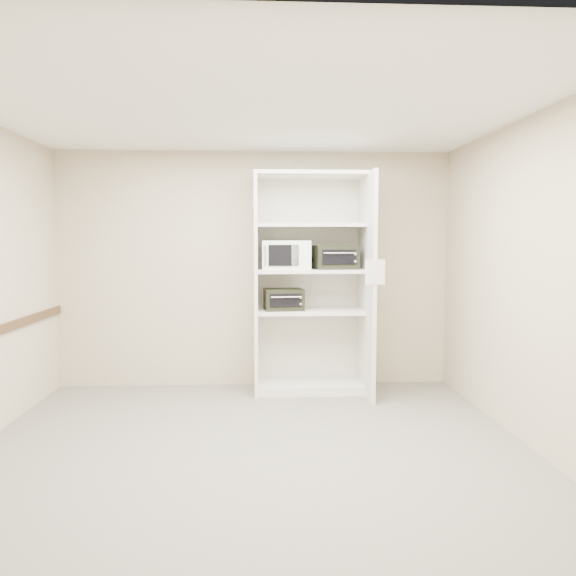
{
  "coord_description": "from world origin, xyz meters",
  "views": [
    {
      "loc": [
        0.05,
        -4.49,
        1.68
      ],
      "look_at": [
        0.35,
        1.29,
        1.19
      ],
      "focal_mm": 35.0,
      "sensor_mm": 36.0,
      "label": 1
    }
  ],
  "objects_px": {
    "microwave": "(287,255)",
    "toaster_oven_upper": "(335,257)",
    "shelving_unit": "(314,290)",
    "toaster_oven_lower": "(284,299)"
  },
  "relations": [
    {
      "from": "shelving_unit",
      "to": "microwave",
      "type": "relative_size",
      "value": 4.64
    },
    {
      "from": "microwave",
      "to": "toaster_oven_upper",
      "type": "relative_size",
      "value": 1.15
    },
    {
      "from": "shelving_unit",
      "to": "toaster_oven_lower",
      "type": "relative_size",
      "value": 5.77
    },
    {
      "from": "shelving_unit",
      "to": "toaster_oven_lower",
      "type": "bearing_deg",
      "value": -171.3
    },
    {
      "from": "shelving_unit",
      "to": "toaster_oven_lower",
      "type": "xyz_separation_m",
      "value": [
        -0.34,
        -0.05,
        -0.09
      ]
    },
    {
      "from": "toaster_oven_upper",
      "to": "toaster_oven_lower",
      "type": "distance_m",
      "value": 0.73
    },
    {
      "from": "shelving_unit",
      "to": "toaster_oven_upper",
      "type": "bearing_deg",
      "value": -14.68
    },
    {
      "from": "shelving_unit",
      "to": "microwave",
      "type": "height_order",
      "value": "shelving_unit"
    },
    {
      "from": "toaster_oven_upper",
      "to": "toaster_oven_lower",
      "type": "relative_size",
      "value": 1.08
    },
    {
      "from": "microwave",
      "to": "toaster_oven_upper",
      "type": "distance_m",
      "value": 0.54
    }
  ]
}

